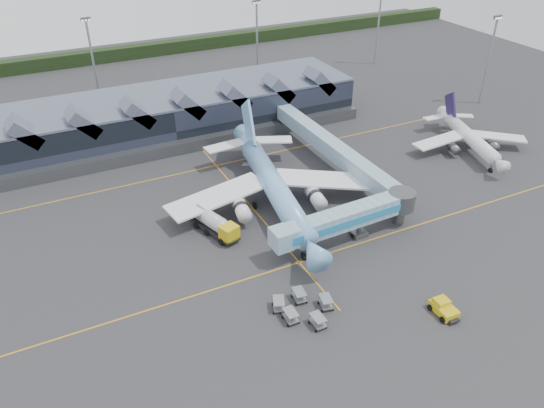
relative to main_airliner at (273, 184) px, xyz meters
name	(u,v)px	position (x,y,z in m)	size (l,w,h in m)	color
ground	(276,236)	(-3.86, -9.16, -4.31)	(260.00, 260.00, 0.00)	#262628
taxi_stripes	(252,207)	(-3.86, 0.84, -4.31)	(120.00, 60.00, 0.01)	#C78717
tree_line_far	(124,53)	(-3.86, 100.84, -2.31)	(260.00, 4.00, 4.00)	black
terminal	(163,115)	(-8.92, 38.19, 0.57)	(90.00, 22.25, 12.52)	black
light_masts	(241,50)	(17.14, 53.64, 8.18)	(132.40, 42.56, 22.45)	gray
main_airliner	(273,184)	(0.00, 0.00, 0.00)	(39.20, 45.57, 14.67)	#76A6EF
regional_jet	(469,136)	(48.39, 1.58, -1.22)	(24.92, 27.86, 9.75)	white
jet_bridge	(355,216)	(7.34, -15.32, 0.05)	(27.32, 5.04, 6.27)	#71A3BC
fuel_truck	(213,222)	(-12.89, -3.53, -2.27)	(5.68, 10.80, 3.64)	black
pushback_tug	(444,308)	(8.65, -35.77, -3.43)	(2.93, 4.53, 1.97)	gold
baggage_carts	(302,307)	(-8.78, -27.06, -3.37)	(8.35, 8.03, 1.67)	gray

